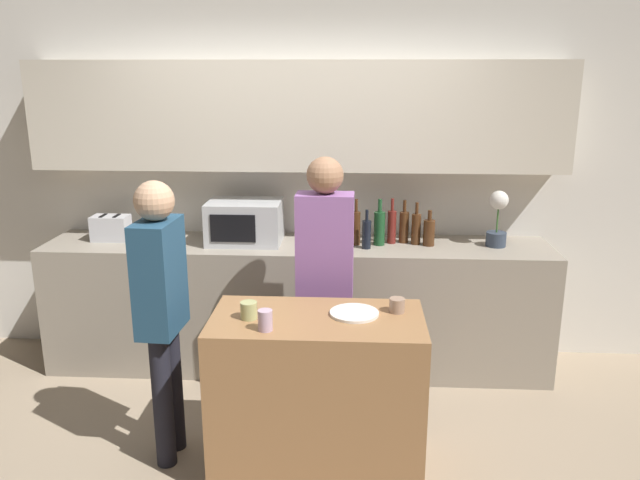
# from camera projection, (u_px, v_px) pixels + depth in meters

# --- Properties ---
(back_wall) EXTENTS (6.40, 0.40, 2.70)m
(back_wall) POSITION_uv_depth(u_px,v_px,m) (299.00, 154.00, 4.55)
(back_wall) COLOR silver
(back_wall) RESTS_ON ground_plane
(back_counter) EXTENTS (3.60, 0.62, 0.94)m
(back_counter) POSITION_uv_depth(u_px,v_px,m) (297.00, 305.00, 4.57)
(back_counter) COLOR gray
(back_counter) RESTS_ON ground_plane
(kitchen_island) EXTENTS (1.12, 0.59, 0.89)m
(kitchen_island) POSITION_uv_depth(u_px,v_px,m) (317.00, 394.00, 3.37)
(kitchen_island) COLOR #996B42
(kitchen_island) RESTS_ON ground_plane
(microwave) EXTENTS (0.52, 0.39, 0.30)m
(microwave) POSITION_uv_depth(u_px,v_px,m) (245.00, 222.00, 4.45)
(microwave) COLOR #B7BABC
(microwave) RESTS_ON back_counter
(toaster) EXTENTS (0.26, 0.16, 0.18)m
(toaster) POSITION_uv_depth(u_px,v_px,m) (111.00, 228.00, 4.52)
(toaster) COLOR silver
(toaster) RESTS_ON back_counter
(potted_plant) EXTENTS (0.14, 0.14, 0.40)m
(potted_plant) POSITION_uv_depth(u_px,v_px,m) (498.00, 219.00, 4.34)
(potted_plant) COLOR #333D4C
(potted_plant) RESTS_ON back_counter
(bottle_0) EXTENTS (0.06, 0.06, 0.33)m
(bottle_0) POSITION_uv_depth(u_px,v_px,m) (356.00, 227.00, 4.39)
(bottle_0) COLOR #472814
(bottle_0) RESTS_ON back_counter
(bottle_1) EXTENTS (0.06, 0.06, 0.27)m
(bottle_1) POSITION_uv_depth(u_px,v_px,m) (367.00, 234.00, 4.30)
(bottle_1) COLOR black
(bottle_1) RESTS_ON back_counter
(bottle_2) EXTENTS (0.08, 0.08, 0.33)m
(bottle_2) POSITION_uv_depth(u_px,v_px,m) (379.00, 227.00, 4.39)
(bottle_2) COLOR #194723
(bottle_2) RESTS_ON back_counter
(bottle_3) EXTENTS (0.06, 0.06, 0.33)m
(bottle_3) POSITION_uv_depth(u_px,v_px,m) (392.00, 226.00, 4.43)
(bottle_3) COLOR maroon
(bottle_3) RESTS_ON back_counter
(bottle_4) EXTENTS (0.07, 0.07, 0.31)m
(bottle_4) POSITION_uv_depth(u_px,v_px,m) (404.00, 226.00, 4.45)
(bottle_4) COLOR #472814
(bottle_4) RESTS_ON back_counter
(bottle_5) EXTENTS (0.07, 0.07, 0.30)m
(bottle_5) POSITION_uv_depth(u_px,v_px,m) (416.00, 228.00, 4.41)
(bottle_5) COLOR #472814
(bottle_5) RESTS_ON back_counter
(bottle_6) EXTENTS (0.08, 0.08, 0.25)m
(bottle_6) POSITION_uv_depth(u_px,v_px,m) (429.00, 232.00, 4.38)
(bottle_6) COLOR #472814
(bottle_6) RESTS_ON back_counter
(plate_on_island) EXTENTS (0.26, 0.26, 0.01)m
(plate_on_island) POSITION_uv_depth(u_px,v_px,m) (354.00, 313.00, 3.29)
(plate_on_island) COLOR white
(plate_on_island) RESTS_ON kitchen_island
(cup_0) EXTENTS (0.07, 0.07, 0.11)m
(cup_0) POSITION_uv_depth(u_px,v_px,m) (265.00, 320.00, 3.08)
(cup_0) COLOR #BD9EB4
(cup_0) RESTS_ON kitchen_island
(cup_1) EXTENTS (0.08, 0.08, 0.08)m
(cup_1) POSITION_uv_depth(u_px,v_px,m) (397.00, 305.00, 3.31)
(cup_1) COLOR #9D7D67
(cup_1) RESTS_ON kitchen_island
(cup_2) EXTENTS (0.09, 0.09, 0.09)m
(cup_2) POSITION_uv_depth(u_px,v_px,m) (249.00, 310.00, 3.22)
(cup_2) COLOR tan
(cup_2) RESTS_ON kitchen_island
(person_left) EXTENTS (0.34, 0.22, 1.65)m
(person_left) POSITION_uv_depth(u_px,v_px,m) (325.00, 267.00, 3.76)
(person_left) COLOR black
(person_left) RESTS_ON ground_plane
(person_center) EXTENTS (0.21, 0.35, 1.59)m
(person_center) POSITION_uv_depth(u_px,v_px,m) (161.00, 301.00, 3.33)
(person_center) COLOR black
(person_center) RESTS_ON ground_plane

